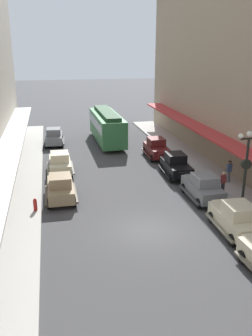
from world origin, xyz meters
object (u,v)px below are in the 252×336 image
Objects in this scene: pedestrian_0 at (229,171)px; pedestrian_1 at (9,168)px; parked_car_1 at (157,148)px; pedestrian_2 at (223,183)px; fire_hydrant at (35,204)px; parked_car_0 at (60,187)px; parked_car_5 at (203,186)px; streetcar at (107,125)px; parked_car_4 at (176,165)px; parked_car_6 at (236,217)px; lamp_post_with_clock at (246,168)px; parked_car_7 at (60,162)px; parked_car_3 at (54,136)px.

pedestrian_0 is 1.00× the size of pedestrian_1.
parked_car_1 reaches higher than pedestrian_0.
pedestrian_2 is at bearing -23.31° from pedestrian_1.
parked_car_0 is at bearing 46.10° from fire_hydrant.
parked_car_0 is 1.00× the size of parked_car_5.
streetcar reaches higher than pedestrian_0.
parked_car_4 is 11.99m from fire_hydrant.
fire_hydrant is at bearing -72.21° from pedestrian_1.
parked_car_6 is 2.57× the size of pedestrian_1.
parked_car_5 is 11.22m from fire_hydrant.
streetcar reaches higher than parked_car_5.
parked_car_6 is at bearing -91.06° from parked_car_5.
parked_car_6 is at bearing -79.80° from streetcar.
lamp_post_with_clock is (11.09, -4.47, 2.04)m from parked_car_0.
streetcar is 1.87× the size of lamp_post_with_clock.
parked_car_4 reaches higher than fire_hydrant.
parked_car_6 is 3.47m from lamp_post_with_clock.
parked_car_1 reaches higher than pedestrian_2.
parked_car_1 is 9.50m from parked_car_7.
lamp_post_with_clock is 3.09× the size of pedestrian_1.
parked_car_1 is at bearing 91.51° from parked_car_5.
parked_car_3 is 19.49m from parked_car_5.
parked_car_1 is 11.53m from parked_car_3.
pedestrian_0 is (3.35, -2.53, 0.07)m from parked_car_4.
pedestrian_0 is (3.42, -7.84, 0.07)m from parked_car_1.
parked_car_7 is (-9.17, 2.60, 0.00)m from parked_car_4.
parked_car_0 is at bearing -177.86° from pedestrian_0.
parked_car_0 reaches higher than fire_hydrant.
parked_car_0 is at bearing 171.57° from pedestrian_2.
pedestrian_1 is (-16.45, 4.30, 0.00)m from pedestrian_0.
parked_car_0 is 11.62m from parked_car_6.
parked_car_3 is (-0.10, 15.01, 0.00)m from parked_car_0.
parked_car_0 is 5.20× the size of fire_hydrant.
parked_car_7 reaches higher than fire_hydrant.
parked_car_3 is at bearing 177.81° from streetcar.
parked_car_0 is 12.71m from pedestrian_0.
pedestrian_1 is at bearing 138.92° from parked_car_6.
parked_car_1 is 8.55m from pedestrian_0.
parked_car_0 and parked_car_4 have the same top height.
parked_car_4 is (0.06, -5.31, 0.00)m from parked_car_1.
pedestrian_2 is at bearing -33.46° from parked_car_7.
parked_car_5 is at bearing 121.10° from lamp_post_with_clock.
parked_car_6 reaches higher than pedestrian_2.
parked_car_1 is at bearing -60.32° from streetcar.
streetcar is at bearing 116.42° from pedestrian_0.
parked_car_5 is 0.99× the size of parked_car_6.
parked_car_0 is at bearing 158.07° from lamp_post_with_clock.
lamp_post_with_clock reaches higher than parked_car_1.
parked_car_5 is 3.96m from pedestrian_0.
parked_car_1 and parked_car_4 have the same top height.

